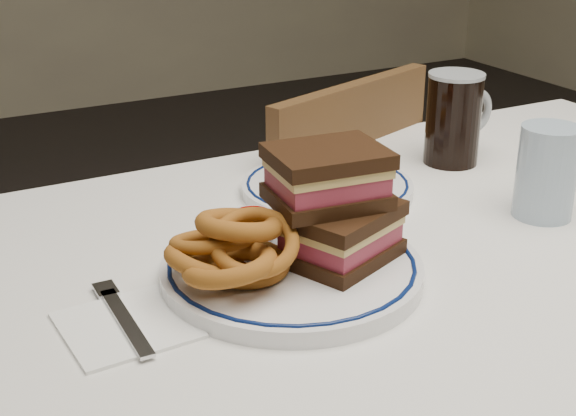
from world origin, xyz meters
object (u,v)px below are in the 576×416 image
chair_far (302,272)px  reuben_sandwich (334,205)px  beer_mug (455,117)px  far_plate (327,187)px  main_plate (292,269)px

chair_far → reuben_sandwich: bearing=-115.6°
beer_mug → far_plate: (-0.25, -0.02, -0.06)m
far_plate → reuben_sandwich: bearing=-119.2°
reuben_sandwich → far_plate: reuben_sandwich is taller
beer_mug → main_plate: bearing=-151.1°
far_plate → main_plate: bearing=-129.4°
main_plate → beer_mug: 0.48m
reuben_sandwich → main_plate: bearing=169.9°
main_plate → far_plate: (0.17, 0.21, -0.00)m
reuben_sandwich → beer_mug: size_ratio=1.07×
chair_far → reuben_sandwich: 0.66m
far_plate → beer_mug: bearing=5.1°
main_plate → beer_mug: bearing=28.9°
reuben_sandwich → far_plate: 0.26m
main_plate → reuben_sandwich: (0.05, -0.01, 0.07)m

